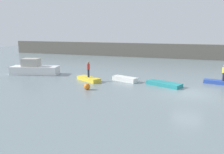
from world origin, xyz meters
The scene contains 10 objects.
ground_plane centered at (0.00, 0.00, 0.00)m, with size 120.00×120.00×0.00m, color slate.
embankment_wall centered at (0.00, 25.38, 1.40)m, with size 80.00×1.20×2.80m, color #666056.
motorboat centered at (-18.35, 2.87, 0.69)m, with size 6.09×3.30×1.96m.
rowboat_yellow centered at (-10.34, 1.64, 0.20)m, with size 3.04×1.01×0.41m, color gold.
rowboat_white centered at (-6.57, 2.80, 0.24)m, with size 2.81×0.94×0.47m, color white.
rowboat_teal centered at (-2.37, 2.09, 0.18)m, with size 3.47×1.26×0.36m, color teal.
rowboat_blue centered at (3.19, 4.71, 0.18)m, with size 3.61×0.93×0.36m, color #2B4CAD.
person_yellow_shirt centered at (3.19, 4.71, 1.27)m, with size 0.32×0.32×1.63m.
person_red_shirt centered at (-10.34, 1.64, 1.34)m, with size 0.32×0.32×1.68m.
mooring_buoy centered at (-8.86, -1.82, 0.29)m, with size 0.58×0.58×0.58m, color orange.
Camera 1 is at (0.26, -20.50, 5.41)m, focal length 37.03 mm.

